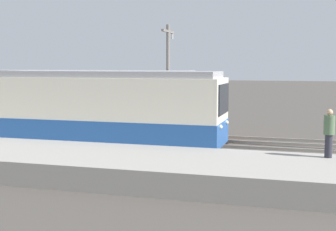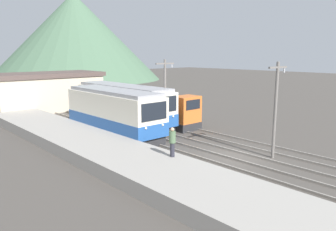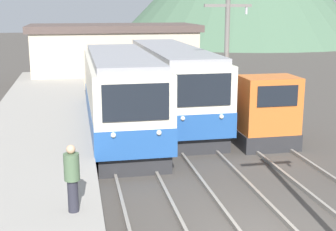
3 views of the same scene
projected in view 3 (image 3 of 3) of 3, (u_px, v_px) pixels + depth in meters
name	position (u px, v px, depth m)	size (l,w,h in m)	color
commuter_train_left	(121.00, 100.00, 20.49)	(2.84, 10.30, 3.81)	#28282B
commuter_train_center	(171.00, 88.00, 23.59)	(2.84, 11.92, 3.80)	#28282B
shunting_locomotive	(255.00, 112.00, 20.70)	(2.40, 5.19, 3.00)	#28282B
catenary_mast_mid	(226.00, 65.00, 19.56)	(2.00, 0.20, 6.15)	slate
person_on_platform	(72.00, 176.00, 11.33)	(0.38, 0.38, 1.71)	#282833
station_building	(114.00, 53.00, 35.86)	(12.60, 6.30, 4.43)	beige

